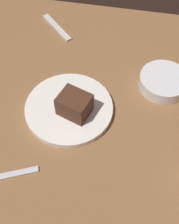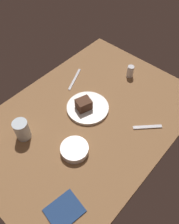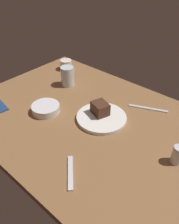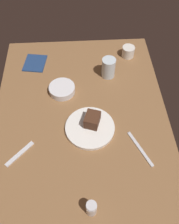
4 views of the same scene
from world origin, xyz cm
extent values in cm
cube|color=brown|center=(0.00, 0.00, 1.50)|extent=(120.00, 84.00, 3.00)
cylinder|color=white|center=(-4.86, -3.82, 3.86)|extent=(22.99, 22.99, 1.71)
cube|color=#472819|center=(-2.98, -4.99, 7.59)|extent=(9.27, 8.50, 5.77)
cylinder|color=silver|center=(18.91, 9.24, 4.80)|extent=(13.41, 13.41, 3.60)
cube|color=silver|center=(-16.22, 27.49, 3.35)|extent=(12.00, 11.75, 0.70)
camera|label=1|loc=(8.93, -47.43, 67.48)|focal=47.88mm
camera|label=2|loc=(54.13, 50.30, 101.16)|focal=36.91mm
camera|label=3|loc=(-57.01, 63.26, 69.95)|focal=37.52mm
camera|label=4|loc=(-66.95, -0.04, 101.01)|focal=39.75mm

